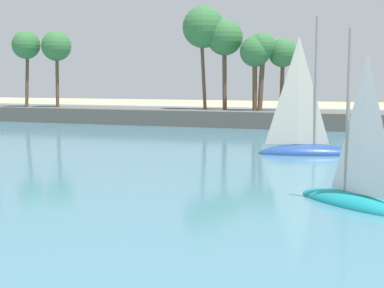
{
  "coord_description": "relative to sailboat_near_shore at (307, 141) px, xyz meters",
  "views": [
    {
      "loc": [
        6.81,
        -1.29,
        5.14
      ],
      "look_at": [
        1.39,
        14.18,
        3.2
      ],
      "focal_mm": 50.85,
      "sensor_mm": 36.0,
      "label": 1
    }
  ],
  "objects": [
    {
      "name": "sea",
      "position": [
        -2.03,
        15.28,
        -0.93
      ],
      "size": [
        220.0,
        90.22,
        0.06
      ],
      "primitive_type": "cube",
      "color": "teal",
      "rests_on": "ground"
    },
    {
      "name": "palm_headland",
      "position": [
        -3.34,
        20.39,
        3.32
      ],
      "size": [
        110.31,
        6.41,
        13.5
      ],
      "color": "#605B54",
      "rests_on": "ground"
    },
    {
      "name": "sailboat_near_shore",
      "position": [
        0.0,
        0.0,
        0.0
      ],
      "size": [
        7.18,
        3.85,
        9.97
      ],
      "color": "#234793",
      "rests_on": "sea"
    },
    {
      "name": "sailboat_toward_headland",
      "position": [
        3.78,
        -14.79,
        -0.21
      ],
      "size": [
        5.13,
        4.53,
        7.67
      ],
      "color": "teal",
      "rests_on": "sea"
    }
  ]
}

